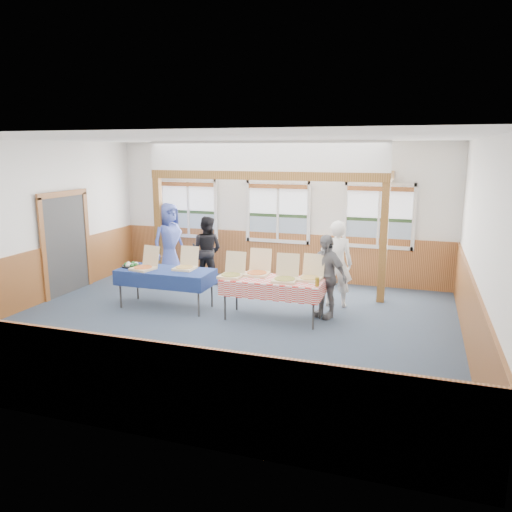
{
  "coord_description": "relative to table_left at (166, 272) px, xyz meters",
  "views": [
    {
      "loc": [
        3.14,
        -7.71,
        3.01
      ],
      "look_at": [
        0.27,
        1.0,
        1.06
      ],
      "focal_mm": 35.0,
      "sensor_mm": 36.0,
      "label": 1
    }
  ],
  "objects": [
    {
      "name": "wall_left",
      "position": [
        -2.56,
        -0.6,
        0.9
      ],
      "size": [
        0.0,
        8.0,
        8.0
      ],
      "primitive_type": "plane",
      "rotation": [
        1.57,
        0.0,
        1.57
      ],
      "color": "silver",
      "rests_on": "floor"
    },
    {
      "name": "wall_front",
      "position": [
        1.44,
        -4.1,
        0.9
      ],
      "size": [
        8.0,
        0.0,
        8.0
      ],
      "primitive_type": "plane",
      "rotation": [
        -1.57,
        0.0,
        0.0
      ],
      "color": "silver",
      "rests_on": "floor"
    },
    {
      "name": "post_left",
      "position": [
        -1.06,
        1.7,
        0.5
      ],
      "size": [
        0.15,
        0.15,
        2.4
      ],
      "primitive_type": "cube",
      "color": "brown",
      "rests_on": "floor"
    },
    {
      "name": "pizza_box_a",
      "position": [
        -0.39,
        -0.11,
        0.12
      ],
      "size": [
        0.49,
        0.55,
        0.43
      ],
      "rotation": [
        0.0,
        0.0,
        -0.22
      ],
      "color": "#D4B68D",
      "rests_on": "table_left"
    },
    {
      "name": "window_left",
      "position": [
        -0.86,
        2.85,
        0.98
      ],
      "size": [
        1.56,
        0.1,
        1.46
      ],
      "color": "silver",
      "rests_on": "wall_back"
    },
    {
      "name": "man_blue",
      "position": [
        -0.94,
        1.89,
        0.22
      ],
      "size": [
        0.84,
        1.04,
        1.83
      ],
      "primitive_type": "imported",
      "rotation": [
        0.0,
        0.0,
        1.24
      ],
      "color": "#3E4E9C",
      "rests_on": "floor"
    },
    {
      "name": "veggie_tray",
      "position": [
        -0.75,
        0.0,
        0.09
      ],
      "size": [
        0.37,
        0.37,
        0.09
      ],
      "color": "black",
      "rests_on": "table_left"
    },
    {
      "name": "ceiling",
      "position": [
        1.44,
        -0.6,
        2.5
      ],
      "size": [
        8.0,
        8.0,
        0.0
      ],
      "primitive_type": "plane",
      "rotation": [
        3.14,
        0.0,
        0.0
      ],
      "color": "white",
      "rests_on": "wall_back"
    },
    {
      "name": "pizza_box_d",
      "position": [
        1.81,
        0.16,
        0.12
      ],
      "size": [
        0.43,
        0.52,
        0.45
      ],
      "rotation": [
        0.0,
        0.0,
        0.04
      ],
      "color": "#D4B68D",
      "rests_on": "table_right"
    },
    {
      "name": "wainscot_back",
      "position": [
        1.44,
        2.87,
        -0.15
      ],
      "size": [
        7.98,
        0.05,
        1.1
      ],
      "primitive_type": "cube",
      "color": "brown",
      "rests_on": "floor"
    },
    {
      "name": "post_right",
      "position": [
        3.94,
        1.7,
        0.5
      ],
      "size": [
        0.15,
        0.15,
        2.4
      ],
      "primitive_type": "cube",
      "color": "brown",
      "rests_on": "floor"
    },
    {
      "name": "wainscot_right",
      "position": [
        5.41,
        -0.6,
        -0.15
      ],
      "size": [
        0.05,
        6.98,
        1.1
      ],
      "primitive_type": "cube",
      "color": "brown",
      "rests_on": "floor"
    },
    {
      "name": "woman_white",
      "position": [
        3.11,
        1.11,
        0.15
      ],
      "size": [
        0.66,
        0.47,
        1.7
      ],
      "primitive_type": "imported",
      "rotation": [
        0.0,
        0.0,
        3.25
      ],
      "color": "white",
      "rests_on": "floor"
    },
    {
      "name": "window_mid",
      "position": [
        1.44,
        2.85,
        0.98
      ],
      "size": [
        1.56,
        0.1,
        1.46
      ],
      "color": "silver",
      "rests_on": "wall_back"
    },
    {
      "name": "table_left",
      "position": [
        0.0,
        0.0,
        0.0
      ],
      "size": [
        1.97,
        1.24,
        0.76
      ],
      "rotation": [
        0.0,
        0.0,
        0.24
      ],
      "color": "#323232",
      "rests_on": "floor"
    },
    {
      "name": "pizza_box_c",
      "position": [
        1.42,
        -0.13,
        0.12
      ],
      "size": [
        0.4,
        0.49,
        0.43
      ],
      "rotation": [
        0.0,
        0.0,
        -0.02
      ],
      "color": "#D4B68D",
      "rests_on": "table_right"
    },
    {
      "name": "person_grey",
      "position": [
        3.03,
        0.42,
        0.07
      ],
      "size": [
        0.97,
        0.74,
        1.54
      ],
      "primitive_type": "imported",
      "rotation": [
        0.0,
        0.0,
        -0.46
      ],
      "color": "slate",
      "rests_on": "floor"
    },
    {
      "name": "window_right",
      "position": [
        3.74,
        2.85,
        0.98
      ],
      "size": [
        1.56,
        0.1,
        1.46
      ],
      "color": "silver",
      "rests_on": "wall_back"
    },
    {
      "name": "woman_black",
      "position": [
        -0.01,
        1.99,
        0.07
      ],
      "size": [
        0.78,
        0.62,
        1.54
      ],
      "primitive_type": "imported",
      "rotation": [
        0.0,
        0.0,
        3.09
      ],
      "color": "black",
      "rests_on": "floor"
    },
    {
      "name": "wainscot_left",
      "position": [
        -2.54,
        -0.6,
        -0.15
      ],
      "size": [
        0.05,
        6.98,
        1.1
      ],
      "primitive_type": "cube",
      "color": "brown",
      "rests_on": "floor"
    },
    {
      "name": "drink_glass",
      "position": [
        3.02,
        -0.28,
        0.13
      ],
      "size": [
        0.07,
        0.07,
        0.15
      ],
      "primitive_type": "cylinder",
      "color": "olive",
      "rests_on": "table_right"
    },
    {
      "name": "wall_back",
      "position": [
        1.44,
        2.9,
        0.9
      ],
      "size": [
        8.0,
        0.0,
        8.0
      ],
      "primitive_type": "plane",
      "rotation": [
        1.57,
        0.0,
        0.0
      ],
      "color": "silver",
      "rests_on": "floor"
    },
    {
      "name": "pizza_box_f",
      "position": [
        2.82,
        0.11,
        0.12
      ],
      "size": [
        0.43,
        0.51,
        0.43
      ],
      "rotation": [
        0.0,
        0.0,
        -0.08
      ],
      "color": "#D4B68D",
      "rests_on": "table_right"
    },
    {
      "name": "cross_beam",
      "position": [
        1.44,
        1.7,
        1.79
      ],
      "size": [
        5.15,
        0.18,
        0.18
      ],
      "primitive_type": "cube",
      "color": "brown",
      "rests_on": "post_left"
    },
    {
      "name": "pizza_box_e",
      "position": [
        2.41,
        -0.11,
        0.12
      ],
      "size": [
        0.44,
        0.52,
        0.45
      ],
      "rotation": [
        0.0,
        0.0,
        0.05
      ],
      "color": "#D4B68D",
      "rests_on": "table_right"
    },
    {
      "name": "cased_opening",
      "position": [
        -2.52,
        0.3,
        0.35
      ],
      "size": [
        0.06,
        1.3,
        2.1
      ],
      "primitive_type": "cube",
      "color": "#323232",
      "rests_on": "wall_left"
    },
    {
      "name": "floor",
      "position": [
        1.44,
        -0.6,
        -0.7
      ],
      "size": [
        8.0,
        8.0,
        0.0
      ],
      "primitive_type": "plane",
      "color": "#293243",
      "rests_on": "ground"
    },
    {
      "name": "pizza_box_b",
      "position": [
        0.35,
        0.16,
        0.12
      ],
      "size": [
        0.38,
        0.46,
        0.41
      ],
      "rotation": [
        0.0,
        0.0,
        0.0
      ],
      "color": "#D4B68D",
      "rests_on": "table_left"
    },
    {
      "name": "table_right",
      "position": [
        2.17,
        -0.03,
        -0.0
      ],
      "size": [
        1.84,
        0.89,
        0.76
      ],
      "rotation": [
        0.0,
        0.0,
        0.06
      ],
      "color": "#323232",
      "rests_on": "floor"
    },
    {
      "name": "wainscot_front",
      "position": [
        1.44,
        -4.08,
        -0.15
      ],
      "size": [
        7.98,
        0.05,
        1.1
      ],
      "primitive_type": "cube",
      "color": "brown",
      "rests_on": "floor"
    },
    {
      "name": "wall_right",
      "position": [
        5.44,
        -0.6,
        0.9
      ],
      "size": [
        0.0,
        8.0,
        8.0
      ],
      "primitive_type": "plane",
      "rotation": [
        1.57,
        0.0,
        -1.57
      ],
      "color": "silver",
      "rests_on": "floor"
    }
  ]
}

